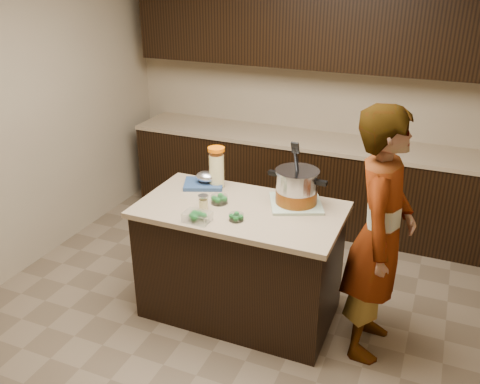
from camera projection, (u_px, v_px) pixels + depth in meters
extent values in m
plane|color=brown|center=(240.00, 310.00, 3.99)|extent=(4.00, 4.00, 0.00)
cube|color=tan|center=(317.00, 87.00, 5.11)|extent=(4.00, 0.04, 2.70)
cube|color=tan|center=(15.00, 325.00, 1.75)|extent=(4.00, 0.04, 2.70)
cube|color=tan|center=(14.00, 116.00, 4.13)|extent=(0.04, 4.00, 2.70)
cube|color=black|center=(304.00, 181.00, 5.24)|extent=(3.60, 0.60, 0.86)
cube|color=tan|center=(306.00, 140.00, 5.05)|extent=(3.60, 0.63, 0.04)
cube|color=black|center=(316.00, 26.00, 4.71)|extent=(3.60, 0.35, 0.75)
cube|color=black|center=(240.00, 264.00, 3.81)|extent=(1.40, 0.75, 0.86)
cube|color=tan|center=(240.00, 210.00, 3.62)|extent=(1.46, 0.81, 0.04)
cube|color=#65885B|center=(296.00, 203.00, 3.65)|extent=(0.47, 0.47, 0.02)
cylinder|color=#B7B7BC|center=(297.00, 187.00, 3.60)|extent=(0.32, 0.32, 0.23)
cylinder|color=brown|center=(296.00, 196.00, 3.63)|extent=(0.33, 0.33, 0.09)
cylinder|color=#B7B7BC|center=(297.00, 171.00, 3.55)|extent=(0.34, 0.34, 0.02)
cube|color=black|center=(274.00, 173.00, 3.65)|extent=(0.08, 0.04, 0.03)
cube|color=black|center=(322.00, 183.00, 3.49)|extent=(0.08, 0.04, 0.03)
cylinder|color=black|center=(297.00, 164.00, 3.50)|extent=(0.04, 0.13, 0.28)
cylinder|color=#EEDD91|center=(217.00, 171.00, 3.90)|extent=(0.14, 0.14, 0.26)
cylinder|color=white|center=(217.00, 169.00, 3.89)|extent=(0.15, 0.15, 0.29)
cylinder|color=#FA6805|center=(216.00, 150.00, 3.83)|extent=(0.16, 0.16, 0.02)
cylinder|color=#EEDD91|center=(203.00, 205.00, 3.56)|extent=(0.07, 0.07, 0.08)
cylinder|color=white|center=(203.00, 203.00, 3.56)|extent=(0.08, 0.08, 0.10)
cylinder|color=silver|center=(203.00, 196.00, 3.53)|extent=(0.08, 0.08, 0.02)
cylinder|color=silver|center=(219.00, 199.00, 3.67)|extent=(0.14, 0.14, 0.06)
cylinder|color=silver|center=(236.00, 217.00, 3.42)|extent=(0.10, 0.10, 0.05)
cube|color=silver|center=(197.00, 217.00, 3.41)|extent=(0.18, 0.13, 0.06)
cube|color=navy|center=(204.00, 184.00, 3.96)|extent=(0.37, 0.33, 0.03)
ellipsoid|color=silver|center=(206.00, 178.00, 3.93)|extent=(0.15, 0.13, 0.08)
imported|color=gray|center=(380.00, 236.00, 3.29)|extent=(0.43, 0.64, 1.75)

